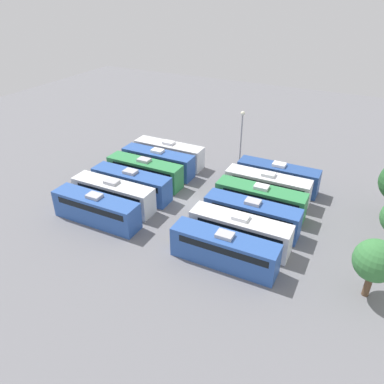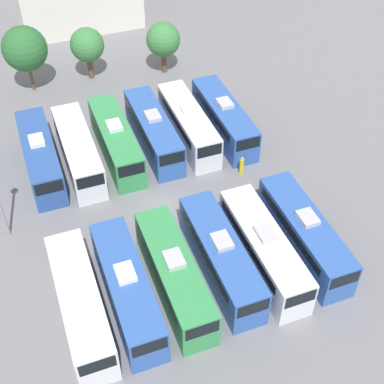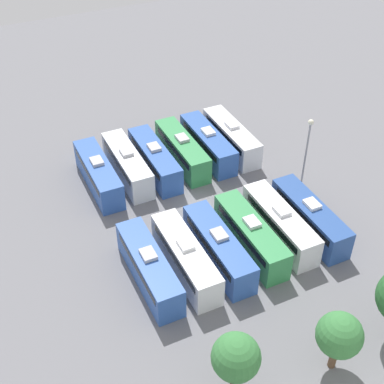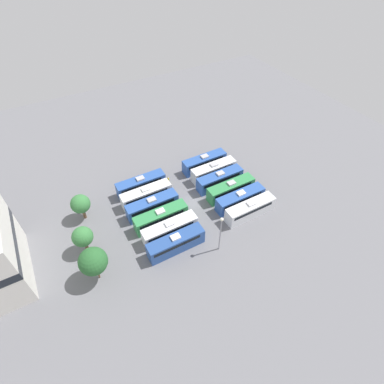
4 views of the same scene
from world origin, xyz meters
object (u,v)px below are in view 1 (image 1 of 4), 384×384
object	(u,v)px
bus_0	(169,153)
bus_10	(240,230)
bus_6	(278,176)
bus_7	(267,186)
bus_2	(145,171)
worker_person	(174,235)
bus_1	(158,161)
bus_3	(132,183)
tree_2	(375,261)
bus_9	(252,215)
bus_5	(96,208)
light_pole	(242,130)
bus_11	(224,249)
bus_4	(113,194)
bus_8	(260,199)

from	to	relation	value
bus_0	bus_10	bearing A→B (deg)	49.93
bus_6	bus_7	size ratio (longest dim) A/B	1.00
bus_2	worker_person	bearing A→B (deg)	45.55
bus_1	bus_3	distance (m)	6.84
bus_3	tree_2	bearing A→B (deg)	79.73
bus_9	bus_3	bearing A→B (deg)	-90.02
bus_5	light_pole	xyz separation A→B (m)	(-20.22, 9.14, 3.80)
bus_2	bus_7	distance (m)	15.81
bus_10	worker_person	bearing A→B (deg)	-66.90
bus_2	tree_2	world-z (taller)	tree_2
worker_person	bus_3	bearing A→B (deg)	-122.39
bus_11	light_pole	distance (m)	21.59
bus_11	worker_person	world-z (taller)	bus_11
bus_4	bus_7	bearing A→B (deg)	122.67
bus_0	bus_8	world-z (taller)	same
bus_10	worker_person	distance (m)	6.70
bus_1	bus_10	size ratio (longest dim) A/B	1.00
bus_0	bus_9	distance (m)	18.75
bus_4	light_pole	xyz separation A→B (m)	(-16.79, 9.42, 3.80)
bus_11	bus_1	bearing A→B (deg)	-131.26
bus_6	bus_8	bearing A→B (deg)	-2.01
tree_2	bus_8	bearing A→B (deg)	-124.81
bus_1	bus_4	size ratio (longest dim) A/B	1.00
bus_4	bus_11	bearing A→B (deg)	76.99
bus_7	light_pole	bearing A→B (deg)	-138.23
bus_3	bus_11	xyz separation A→B (m)	(6.67, 15.07, 0.00)
bus_7	bus_3	bearing A→B (deg)	-65.57
bus_1	bus_10	bearing A→B (deg)	57.21
bus_11	bus_9	bearing A→B (deg)	176.43
bus_1	bus_7	size ratio (longest dim) A/B	1.00
tree_2	bus_1	bearing A→B (deg)	-113.02
worker_person	bus_0	bearing A→B (deg)	-148.69
bus_5	bus_7	world-z (taller)	same
bus_6	bus_11	world-z (taller)	same
bus_7	bus_6	bearing A→B (deg)	172.37
bus_4	bus_8	world-z (taller)	same
bus_9	bus_11	distance (m)	6.68
bus_2	bus_5	world-z (taller)	same
bus_0	bus_7	distance (m)	15.81
bus_2	bus_6	size ratio (longest dim) A/B	1.00
bus_10	bus_11	distance (m)	3.42
light_pole	bus_11	bearing A→B (deg)	16.59
bus_0	tree_2	world-z (taller)	tree_2
bus_2	tree_2	xyz separation A→B (m)	(8.53, 27.85, 2.01)
bus_3	tree_2	xyz separation A→B (m)	(4.98, 27.50, 2.01)
bus_7	bus_10	size ratio (longest dim) A/B	1.00
bus_3	tree_2	world-z (taller)	tree_2
bus_1	bus_8	bearing A→B (deg)	77.94
bus_4	bus_3	bearing A→B (deg)	172.38
bus_2	tree_2	size ratio (longest dim) A/B	1.84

